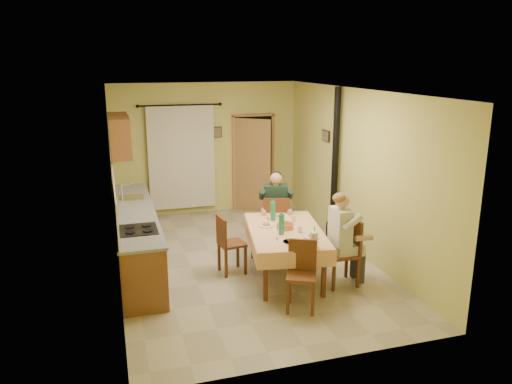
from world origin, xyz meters
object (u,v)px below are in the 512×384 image
object	(u,v)px
chair_right	(342,266)
chair_left	(231,255)
man_far	(276,203)
man_right	(342,228)
dining_table	(285,253)
chair_far	(276,235)
stove_flue	(334,185)
chair_near	(301,289)

from	to	relation	value
chair_right	chair_left	xyz separation A→B (m)	(-1.47, 0.88, -0.00)
man_far	man_right	world-z (taller)	same
man_far	man_right	distance (m)	1.64
dining_table	chair_right	world-z (taller)	chair_right
chair_far	dining_table	bearing A→B (deg)	-85.74
chair_left	man_right	world-z (taller)	man_right
chair_far	stove_flue	size ratio (longest dim) A/B	0.36
chair_near	man_far	xyz separation A→B (m)	(0.36, 2.11, 0.59)
chair_right	chair_near	bearing A→B (deg)	123.06
chair_near	chair_right	distance (m)	1.02
chair_left	man_right	bearing A→B (deg)	51.94
chair_left	man_right	xyz separation A→B (m)	(1.46, -0.88, 0.59)
chair_right	man_far	bearing A→B (deg)	18.54
stove_flue	man_right	bearing A→B (deg)	-111.83
chair_far	man_right	distance (m)	1.73
chair_near	stove_flue	world-z (taller)	stove_flue
chair_right	chair_left	bearing A→B (deg)	59.95
chair_right	chair_left	distance (m)	1.71
chair_far	chair_near	bearing A→B (deg)	-84.52
chair_right	stove_flue	world-z (taller)	stove_flue
dining_table	chair_near	xyz separation A→B (m)	(-0.16, -1.06, -0.09)
dining_table	chair_far	world-z (taller)	chair_far
dining_table	man_far	world-z (taller)	man_far
chair_far	stove_flue	world-z (taller)	stove_flue
dining_table	chair_far	distance (m)	1.06
chair_right	man_right	distance (m)	0.59
chair_near	man_far	distance (m)	2.22
dining_table	chair_left	xyz separation A→B (m)	(-0.77, 0.36, -0.09)
chair_far	man_far	size ratio (longest dim) A/B	0.73
chair_far	chair_near	xyz separation A→B (m)	(-0.36, -2.09, -0.00)
chair_far	chair_left	xyz separation A→B (m)	(-0.97, -0.67, -0.00)
chair_far	man_right	xyz separation A→B (m)	(0.49, -1.55, 0.59)
chair_far	man_far	world-z (taller)	man_far
chair_left	chair_near	bearing A→B (deg)	16.07
dining_table	chair_left	distance (m)	0.85
man_right	chair_far	bearing A→B (deg)	18.33
chair_far	chair_right	bearing A→B (deg)	-56.70
chair_right	stove_flue	distance (m)	2.13
chair_left	man_far	xyz separation A→B (m)	(0.97, 0.69, 0.59)
chair_near	chair_left	distance (m)	1.55
dining_table	stove_flue	distance (m)	2.07
chair_far	stove_flue	bearing A→B (deg)	29.35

